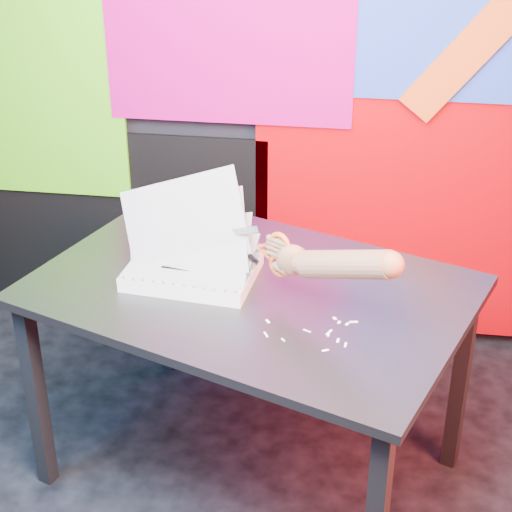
# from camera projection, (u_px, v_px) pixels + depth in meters

# --- Properties ---
(room) EXTENTS (3.01, 3.01, 2.71)m
(room) POSITION_uv_depth(u_px,v_px,m) (228.00, 179.00, 1.87)
(room) COLOR #212229
(room) RESTS_ON ground
(backdrop) EXTENTS (2.88, 0.05, 2.08)m
(backdrop) POSITION_uv_depth(u_px,v_px,m) (309.00, 124.00, 3.32)
(backdrop) COLOR #BE0008
(backdrop) RESTS_ON ground
(work_table) EXTENTS (1.53, 1.28, 0.75)m
(work_table) POSITION_uv_depth(u_px,v_px,m) (251.00, 309.00, 2.67)
(work_table) COLOR black
(work_table) RESTS_ON ground
(printout_stack) EXTENTS (0.46, 0.33, 0.37)m
(printout_stack) POSITION_uv_depth(u_px,v_px,m) (192.00, 268.00, 2.67)
(printout_stack) COLOR white
(printout_stack) RESTS_ON work_table
(scissors) EXTENTS (0.22, 0.15, 0.15)m
(scissors) POSITION_uv_depth(u_px,v_px,m) (275.00, 253.00, 2.52)
(scissors) COLOR #A2A4AC
(scissors) RESTS_ON printout_stack
(hand_forearm) EXTENTS (0.39, 0.27, 0.19)m
(hand_forearm) POSITION_uv_depth(u_px,v_px,m) (337.00, 263.00, 2.38)
(hand_forearm) COLOR brown
(hand_forearm) RESTS_ON work_table
(paper_clippings) EXTENTS (0.27, 0.18, 0.00)m
(paper_clippings) POSITION_uv_depth(u_px,v_px,m) (322.00, 331.00, 2.42)
(paper_clippings) COLOR white
(paper_clippings) RESTS_ON work_table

